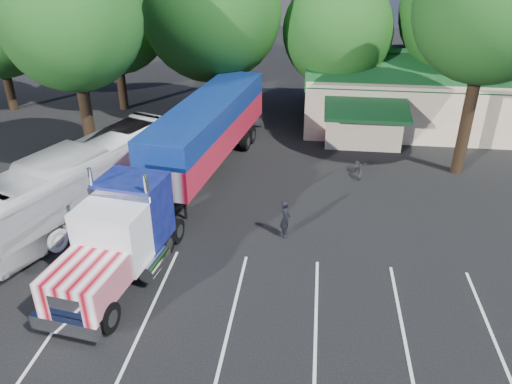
# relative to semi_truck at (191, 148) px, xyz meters

# --- Properties ---
(ground) EXTENTS (120.00, 120.00, 0.00)m
(ground) POSITION_rel_semi_truck_xyz_m (3.86, -3.96, -2.63)
(ground) COLOR black
(ground) RESTS_ON ground
(event_hall) EXTENTS (24.20, 14.12, 5.55)m
(event_hall) POSITION_rel_semi_truck_xyz_m (17.60, 13.85, -0.42)
(event_hall) COLOR beige
(event_hall) RESTS_ON ground
(tree_row_b) EXTENTS (8.40, 8.40, 11.35)m
(tree_row_b) POSITION_rel_semi_truck_xyz_m (-9.14, 13.84, 4.50)
(tree_row_b) COLOR black
(tree_row_b) RESTS_ON ground
(tree_row_c) EXTENTS (10.00, 10.00, 13.05)m
(tree_row_c) POSITION_rel_semi_truck_xyz_m (-1.14, 12.24, 5.41)
(tree_row_c) COLOR black
(tree_row_c) RESTS_ON ground
(tree_row_d) EXTENTS (8.00, 8.00, 10.60)m
(tree_row_d) POSITION_rel_semi_truck_xyz_m (7.86, 13.54, 3.95)
(tree_row_d) COLOR black
(tree_row_d) RESTS_ON ground
(tree_row_e) EXTENTS (9.60, 9.60, 12.90)m
(tree_row_e) POSITION_rel_semi_truck_xyz_m (16.86, 14.04, 5.46)
(tree_row_e) COLOR black
(tree_row_e) RESTS_ON ground
(tree_near_left) EXTENTS (7.60, 7.60, 12.65)m
(tree_near_left) POSITION_rel_semi_truck_xyz_m (-6.64, 2.04, 6.18)
(tree_near_left) COLOR black
(tree_near_left) RESTS_ON ground
(tree_near_right) EXTENTS (8.00, 8.00, 13.50)m
(tree_near_right) POSITION_rel_semi_truck_xyz_m (15.36, 4.54, 6.83)
(tree_near_right) COLOR black
(tree_near_right) RESTS_ON ground
(semi_truck) EXTENTS (5.91, 22.36, 4.65)m
(semi_truck) POSITION_rel_semi_truck_xyz_m (0.00, 0.00, 0.00)
(semi_truck) COLOR black
(semi_truck) RESTS_ON ground
(woman) EXTENTS (0.57, 0.77, 1.93)m
(woman) POSITION_rel_semi_truck_xyz_m (5.46, -3.96, -1.67)
(woman) COLOR black
(woman) RESTS_ON ground
(bicycle) EXTENTS (0.87, 1.97, 1.00)m
(bicycle) POSITION_rel_semi_truck_xyz_m (9.36, 3.33, -2.13)
(bicycle) COLOR black
(bicycle) RESTS_ON ground
(tour_bus) EXTENTS (7.61, 13.40, 3.67)m
(tour_bus) POSITION_rel_semi_truck_xyz_m (-4.82, -2.78, -0.79)
(tour_bus) COLOR silver
(tour_bus) RESTS_ON ground
(silver_sedan) EXTENTS (4.81, 1.72, 1.58)m
(silver_sedan) POSITION_rel_semi_truck_xyz_m (12.87, 10.04, -1.84)
(silver_sedan) COLOR #ADB1B5
(silver_sedan) RESTS_ON ground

